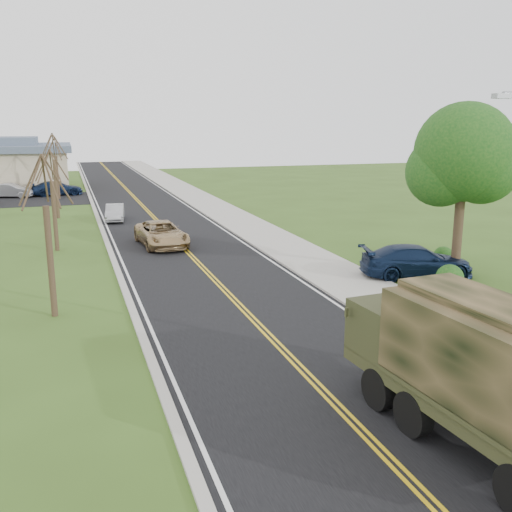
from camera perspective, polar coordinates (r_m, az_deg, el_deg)
name	(u,v)px	position (r m, az deg, el deg)	size (l,w,h in m)	color
ground	(341,410)	(15.19, 8.46, -14.99)	(160.00, 160.00, 0.00)	#344D19
road	(141,204)	(52.74, -11.46, 5.13)	(8.00, 120.00, 0.01)	black
curb_right	(186,201)	(53.39, -7.03, 5.45)	(0.30, 120.00, 0.12)	#9E998E
sidewalk_right	(204,201)	(53.75, -5.19, 5.54)	(3.20, 120.00, 0.10)	#9E998E
curb_left	(93,205)	(52.41, -15.98, 4.89)	(0.30, 120.00, 0.10)	#9E998E
leafy_tree	(464,160)	(27.91, 20.06, 9.01)	(4.83, 4.50, 8.10)	#38281C
bare_tree_a	(49,248)	(22.36, -19.97, 0.73)	(1.93, 2.26, 6.08)	#38281C
bare_tree_b	(54,208)	(34.22, -19.56, 4.58)	(1.83, 2.14, 5.73)	#38281C
bare_tree_c	(56,182)	(46.10, -19.40, 7.00)	(2.04, 2.39, 6.42)	#38281C
bare_tree_d	(57,172)	(58.08, -19.26, 7.91)	(1.88, 2.20, 5.91)	#38281C
military_truck	(478,362)	(13.71, 21.34, -9.84)	(2.94, 7.11, 3.46)	black
suv_champagne	(162,234)	(34.22, -9.43, 2.20)	(2.42, 5.24, 1.46)	tan
sedan_silver	(115,213)	(43.86, -13.92, 4.23)	(1.29, 3.71, 1.22)	#A4A5A9
pickup_navy	(416,261)	(27.94, 15.75, -0.52)	(2.13, 5.24, 1.52)	#0E1B34
utility_box_near	(491,365)	(17.56, 22.40, -10.07)	(0.60, 0.50, 0.80)	#193F16
lot_car_silver	(11,190)	(60.91, -23.31, 6.04)	(1.50, 4.30, 1.42)	#A7A7AB
lot_car_navy	(57,188)	(61.11, -19.29, 6.41)	(2.02, 4.97, 1.44)	#0F1D3A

